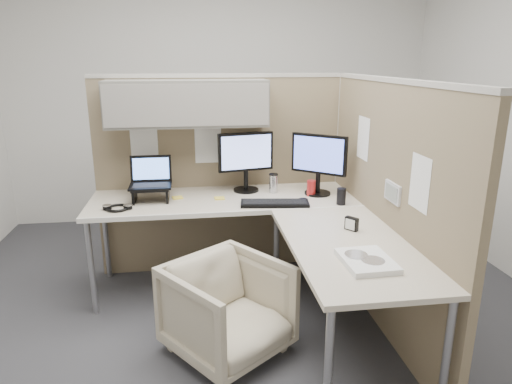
{
  "coord_description": "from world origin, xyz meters",
  "views": [
    {
      "loc": [
        -0.33,
        -2.76,
        1.74
      ],
      "look_at": [
        0.1,
        0.25,
        0.85
      ],
      "focal_mm": 32.0,
      "sensor_mm": 36.0,
      "label": 1
    }
  ],
  "objects": [
    {
      "name": "ground",
      "position": [
        0.0,
        0.0,
        0.0
      ],
      "size": [
        4.5,
        4.5,
        0.0
      ],
      "primitive_type": "plane",
      "color": "#323236",
      "rests_on": "ground"
    },
    {
      "name": "partition_back",
      "position": [
        -0.22,
        0.83,
        1.1
      ],
      "size": [
        2.0,
        0.36,
        1.63
      ],
      "color": "#867457",
      "rests_on": "ground"
    },
    {
      "name": "partition_right",
      "position": [
        0.9,
        -0.07,
        0.82
      ],
      "size": [
        0.07,
        2.03,
        1.63
      ],
      "color": "#867457",
      "rests_on": "ground"
    },
    {
      "name": "desk",
      "position": [
        0.12,
        0.13,
        0.69
      ],
      "size": [
        2.0,
        1.98,
        0.73
      ],
      "color": "beige",
      "rests_on": "ground"
    },
    {
      "name": "office_chair",
      "position": [
        -0.15,
        -0.33,
        0.32
      ],
      "size": [
        0.85,
        0.84,
        0.64
      ],
      "primitive_type": "imported",
      "rotation": [
        0.0,
        0.0,
        0.64
      ],
      "color": "beige",
      "rests_on": "ground"
    },
    {
      "name": "monitor_left",
      "position": [
        0.08,
        0.7,
        1.0
      ],
      "size": [
        0.44,
        0.2,
        0.47
      ],
      "rotation": [
        0.0,
        0.0,
        0.2
      ],
      "color": "black",
      "rests_on": "desk"
    },
    {
      "name": "monitor_right",
      "position": [
        0.62,
        0.53,
        1.0
      ],
      "size": [
        0.36,
        0.3,
        0.47
      ],
      "rotation": [
        0.0,
        0.0,
        -0.68
      ],
      "color": "black",
      "rests_on": "desk"
    },
    {
      "name": "laptop_station",
      "position": [
        -0.64,
        0.56,
        0.85
      ],
      "size": [
        0.3,
        0.26,
        0.32
      ],
      "color": "black",
      "rests_on": "desk"
    },
    {
      "name": "keyboard",
      "position": [
        0.24,
        0.31,
        0.74
      ],
      "size": [
        0.5,
        0.23,
        0.02
      ],
      "primitive_type": "cube",
      "rotation": [
        0.0,
        0.0,
        -0.13
      ],
      "color": "black",
      "rests_on": "desk"
    },
    {
      "name": "mouse",
      "position": [
        0.46,
        0.35,
        0.75
      ],
      "size": [
        0.1,
        0.08,
        0.03
      ],
      "primitive_type": "ellipsoid",
      "rotation": [
        0.0,
        0.0,
        0.21
      ],
      "color": "black",
      "rests_on": "desk"
    },
    {
      "name": "travel_mug",
      "position": [
        0.29,
        0.63,
        0.81
      ],
      "size": [
        0.07,
        0.07,
        0.15
      ],
      "color": "silver",
      "rests_on": "desk"
    },
    {
      "name": "soda_can_green",
      "position": [
        0.72,
        0.26,
        0.79
      ],
      "size": [
        0.07,
        0.07,
        0.12
      ],
      "primitive_type": "cylinder",
      "color": "black",
      "rests_on": "desk"
    },
    {
      "name": "soda_can_silver",
      "position": [
        0.56,
        0.5,
        0.79
      ],
      "size": [
        0.07,
        0.07,
        0.12
      ],
      "primitive_type": "cylinder",
      "color": "#B21E1E",
      "rests_on": "desk"
    },
    {
      "name": "sticky_note_d",
      "position": [
        -0.14,
        0.52,
        0.73
      ],
      "size": [
        0.08,
        0.08,
        0.01
      ],
      "primitive_type": "cube",
      "rotation": [
        0.0,
        0.0,
        0.05
      ],
      "color": "yellow",
      "rests_on": "desk"
    },
    {
      "name": "sticky_note_c",
      "position": [
        -0.45,
        0.58,
        0.73
      ],
      "size": [
        0.09,
        0.09,
        0.01
      ],
      "primitive_type": "cube",
      "rotation": [
        0.0,
        0.0,
        0.2
      ],
      "color": "yellow",
      "rests_on": "desk"
    },
    {
      "name": "headphones",
      "position": [
        -0.86,
        0.36,
        0.74
      ],
      "size": [
        0.2,
        0.17,
        0.03
      ],
      "rotation": [
        0.0,
        0.0,
        -0.07
      ],
      "color": "black",
      "rests_on": "desk"
    },
    {
      "name": "paper_stack",
      "position": [
        0.54,
        -0.72,
        0.75
      ],
      "size": [
        0.26,
        0.32,
        0.03
      ],
      "rotation": [
        0.0,
        0.0,
        0.03
      ],
      "color": "white",
      "rests_on": "desk"
    },
    {
      "name": "desk_clock",
      "position": [
        0.62,
        -0.25,
        0.77
      ],
      "size": [
        0.08,
        0.08,
        0.08
      ],
      "rotation": [
        0.0,
        0.0,
        -0.91
      ],
      "color": "black",
      "rests_on": "desk"
    }
  ]
}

